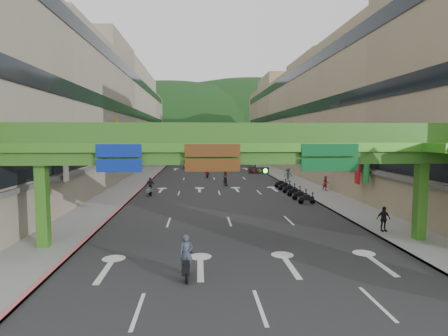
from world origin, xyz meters
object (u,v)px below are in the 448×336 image
object	(u,v)px
car_yellow	(207,165)
pedestrian_red	(326,185)
scooter_rider_near	(186,259)
car_silver	(187,165)
overpass_near	(256,157)
scooter_rider_mid	(226,177)

from	to	relation	value
car_yellow	pedestrian_red	xyz separation A→B (m)	(12.90, -31.34, 0.22)
scooter_rider_near	car_silver	world-z (taller)	scooter_rider_near
overpass_near	pedestrian_red	distance (m)	23.98
scooter_rider_mid	car_yellow	world-z (taller)	scooter_rider_mid
overpass_near	scooter_rider_mid	xyz separation A→B (m)	(0.24, 26.87, -4.11)
car_silver	car_yellow	distance (m)	4.35
scooter_rider_near	pedestrian_red	size ratio (longest dim) A/B	1.20
scooter_rider_near	car_yellow	distance (m)	56.47
car_silver	car_yellow	size ratio (longest dim) A/B	1.09
scooter_rider_mid	car_silver	xyz separation A→B (m)	(-5.85, 26.97, -0.44)
scooter_rider_near	scooter_rider_mid	bearing A→B (deg)	82.71
car_yellow	pedestrian_red	world-z (taller)	pedestrian_red
scooter_rider_near	pedestrian_red	distance (m)	29.25
overpass_near	pedestrian_red	size ratio (longest dim) A/B	16.85
scooter_rider_mid	pedestrian_red	size ratio (longest dim) A/B	1.27
overpass_near	car_silver	distance (m)	54.32
scooter_rider_mid	pedestrian_red	bearing A→B (deg)	-29.17
car_silver	pedestrian_red	distance (m)	37.17
scooter_rider_near	car_yellow	world-z (taller)	scooter_rider_near
scooter_rider_mid	car_silver	bearing A→B (deg)	102.23
car_silver	scooter_rider_near	bearing A→B (deg)	-94.37
car_yellow	scooter_rider_mid	bearing A→B (deg)	-92.52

